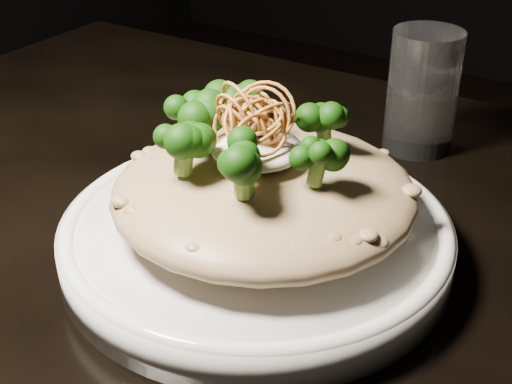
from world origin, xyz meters
TOP-DOWN VIEW (x-y plane):
  - table at (0.00, 0.00)m, footprint 1.10×0.80m
  - plate at (-0.02, 0.01)m, footprint 0.29×0.29m
  - risotto at (-0.02, 0.01)m, footprint 0.22×0.22m
  - broccoli at (-0.02, 0.01)m, footprint 0.12×0.12m
  - cheese at (-0.02, 0.01)m, footprint 0.07×0.07m
  - shallots at (-0.03, 0.01)m, footprint 0.05×0.05m
  - drinking_glass at (0.01, 0.25)m, footprint 0.07×0.07m

SIDE VIEW (x-z plane):
  - table at x=0.00m, z-range 0.29..1.04m
  - plate at x=-0.02m, z-range 0.75..0.78m
  - risotto at x=-0.02m, z-range 0.78..0.83m
  - drinking_glass at x=0.01m, z-range 0.75..0.87m
  - cheese at x=-0.02m, z-range 0.83..0.85m
  - broccoli at x=-0.02m, z-range 0.83..0.87m
  - shallots at x=-0.03m, z-range 0.85..0.88m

